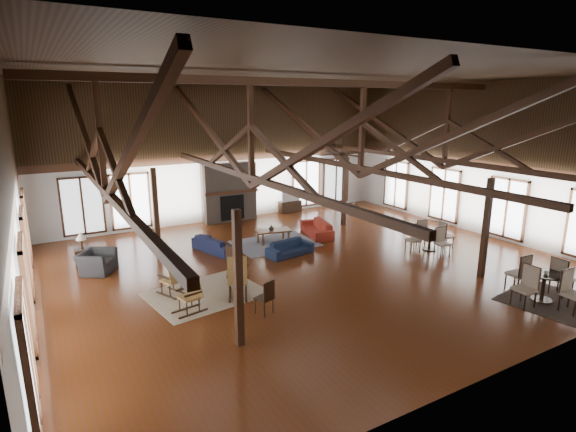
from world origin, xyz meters
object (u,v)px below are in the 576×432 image
coffee_table (273,231)px  cafe_table_far (430,237)px  sofa_orange (317,228)px  armchair (97,262)px  sofa_navy_front (290,248)px  cafe_table_near (544,282)px  sofa_navy_left (215,244)px  tv_console (290,206)px

coffee_table → cafe_table_far: bearing=-28.0°
sofa_orange → armchair: (-8.21, -0.02, 0.05)m
sofa_navy_front → armchair: 6.27m
cafe_table_near → sofa_navy_left: bearing=126.4°
coffee_table → sofa_navy_front: bearing=-85.7°
armchair → cafe_table_far: 11.31m
sofa_orange → armchair: size_ratio=1.91×
sofa_navy_front → sofa_orange: 2.65m
cafe_table_far → tv_console: (-1.43, 7.59, -0.21)m
cafe_table_far → armchair: bearing=161.7°
coffee_table → cafe_table_near: cafe_table_near is taller
coffee_table → tv_console: bearing=63.4°
sofa_navy_left → armchair: armchair is taller
sofa_navy_front → tv_console: tv_console is taller
sofa_orange → cafe_table_far: cafe_table_far is taller
armchair → tv_console: size_ratio=0.96×
armchair → tv_console: 10.14m
sofa_navy_front → sofa_navy_left: bearing=132.3°
sofa_orange → sofa_navy_left: bearing=-76.8°
sofa_navy_front → cafe_table_near: cafe_table_near is taller
sofa_navy_front → cafe_table_near: (3.99, -6.61, 0.29)m
cafe_table_near → tv_console: cafe_table_near is taller
sofa_navy_front → armchair: bearing=156.1°
sofa_navy_front → sofa_navy_left: size_ratio=0.91×
coffee_table → tv_console: tv_console is taller
sofa_navy_left → cafe_table_far: size_ratio=0.98×
cafe_table_near → cafe_table_far: cafe_table_near is taller
sofa_orange → coffee_table: sofa_orange is taller
coffee_table → cafe_table_far: (4.48, -3.58, 0.05)m
coffee_table → armchair: (-6.25, -0.03, -0.10)m
tv_console → armchair: bearing=-156.5°
armchair → cafe_table_far: size_ratio=0.55×
cafe_table_near → cafe_table_far: 4.65m
sofa_orange → cafe_table_near: 8.39m
tv_console → coffee_table: bearing=-127.2°
sofa_navy_front → armchair: (-6.08, 1.54, 0.09)m
coffee_table → tv_console: 5.04m
sofa_orange → armchair: armchair is taller
tv_console → sofa_navy_left: bearing=-143.8°
sofa_navy_front → tv_console: size_ratio=1.56×
armchair → cafe_table_far: bearing=-74.6°
sofa_orange → coffee_table: bearing=-75.6°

